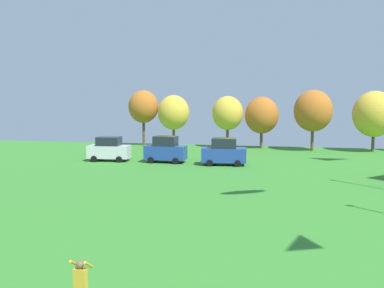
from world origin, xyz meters
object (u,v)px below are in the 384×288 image
at_px(person_standing_near_foreground, 81,285).
at_px(treeline_tree_2, 228,113).
at_px(parked_car_second_from_left, 166,150).
at_px(treeline_tree_1, 174,113).
at_px(treeline_tree_0, 143,107).
at_px(parked_car_leftmost, 109,149).
at_px(treeline_tree_5, 374,114).
at_px(treeline_tree_3, 262,115).
at_px(treeline_tree_4, 313,111).
at_px(parked_car_third_from_left, 224,152).

relative_size(person_standing_near_foreground, treeline_tree_2, 0.26).
distance_m(parked_car_second_from_left, treeline_tree_1, 15.25).
height_order(treeline_tree_0, treeline_tree_1, treeline_tree_0).
relative_size(parked_car_leftmost, treeline_tree_0, 0.57).
xyz_separation_m(treeline_tree_1, treeline_tree_5, (25.44, -1.14, 0.01)).
bearing_deg(treeline_tree_3, treeline_tree_1, 179.17).
bearing_deg(treeline_tree_4, treeline_tree_2, 172.71).
bearing_deg(parked_car_leftmost, treeline_tree_2, 48.61).
distance_m(parked_car_third_from_left, treeline_tree_0, 20.37).
height_order(person_standing_near_foreground, parked_car_second_from_left, parked_car_second_from_left).
distance_m(treeline_tree_2, treeline_tree_5, 17.98).
bearing_deg(treeline_tree_2, parked_car_second_from_left, -107.91).
bearing_deg(parked_car_leftmost, treeline_tree_5, 20.54).
height_order(parked_car_leftmost, treeline_tree_1, treeline_tree_1).
xyz_separation_m(treeline_tree_0, treeline_tree_4, (22.50, -1.68, -0.41)).
bearing_deg(parked_car_third_from_left, treeline_tree_1, 114.95).
bearing_deg(parked_car_third_from_left, treeline_tree_5, 34.64).
relative_size(person_standing_near_foreground, parked_car_third_from_left, 0.40).
bearing_deg(treeline_tree_2, person_standing_near_foreground, -88.75).
bearing_deg(parked_car_second_from_left, parked_car_leftmost, -176.94).
bearing_deg(parked_car_third_from_left, treeline_tree_2, 89.99).
relative_size(person_standing_near_foreground, treeline_tree_3, 0.26).
distance_m(parked_car_leftmost, treeline_tree_5, 31.85).
height_order(parked_car_leftmost, parked_car_second_from_left, parked_car_second_from_left).
bearing_deg(treeline_tree_0, treeline_tree_5, -1.96).
relative_size(treeline_tree_0, treeline_tree_5, 1.03).
bearing_deg(treeline_tree_1, parked_car_leftmost, -101.86).
bearing_deg(treeline_tree_2, parked_car_third_from_left, -84.47).
bearing_deg(treeline_tree_3, treeline_tree_0, 179.83).
distance_m(parked_car_leftmost, treeline_tree_1, 15.53).
bearing_deg(parked_car_second_from_left, treeline_tree_2, 72.95).
xyz_separation_m(treeline_tree_2, treeline_tree_5, (17.96, -0.71, 0.04)).
xyz_separation_m(parked_car_leftmost, parked_car_third_from_left, (12.01, -0.27, 0.04)).
xyz_separation_m(parked_car_second_from_left, treeline_tree_1, (-2.89, 14.61, 3.31)).
relative_size(parked_car_third_from_left, treeline_tree_3, 0.66).
distance_m(person_standing_near_foreground, treeline_tree_2, 43.44).
distance_m(parked_car_leftmost, treeline_tree_3, 21.23).
xyz_separation_m(person_standing_near_foreground, parked_car_leftmost, (-11.53, 28.87, 0.23)).
height_order(parked_car_third_from_left, treeline_tree_4, treeline_tree_4).
xyz_separation_m(treeline_tree_2, treeline_tree_3, (4.44, 0.25, -0.24)).
height_order(treeline_tree_1, treeline_tree_2, treeline_tree_1).
xyz_separation_m(parked_car_third_from_left, treeline_tree_0, (-13.17, 14.98, 4.11)).
bearing_deg(treeline_tree_1, treeline_tree_3, -0.83).
height_order(treeline_tree_3, treeline_tree_4, treeline_tree_4).
bearing_deg(parked_car_leftmost, treeline_tree_3, 39.21).
bearing_deg(treeline_tree_5, parked_car_second_from_left, -149.15).
xyz_separation_m(parked_car_leftmost, treeline_tree_1, (3.12, 14.84, 3.37)).
distance_m(parked_car_third_from_left, treeline_tree_2, 15.12).
distance_m(parked_car_second_from_left, treeline_tree_2, 15.26).
distance_m(treeline_tree_0, treeline_tree_5, 29.74).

